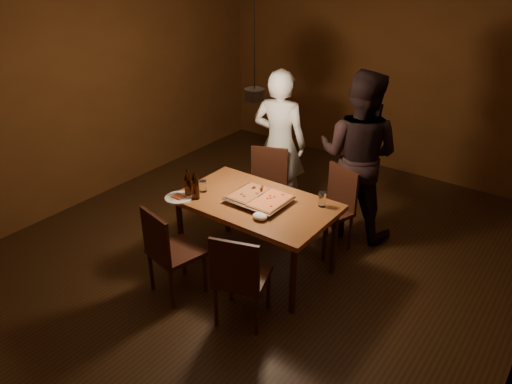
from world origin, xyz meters
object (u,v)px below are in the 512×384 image
Objects in this scene: chair_far_right at (334,201)px; diner_white at (279,144)px; diner_dark at (358,156)px; pendant_lamp at (254,93)px; chair_near_left at (167,246)px; chair_far_left at (267,180)px; chair_near_right at (239,272)px; dining_table at (256,208)px; beer_bottle_a at (188,183)px; pizza_tray at (259,200)px; beer_bottle_b at (195,185)px; plate_slice at (179,198)px.

chair_far_right is 0.31× the size of diner_white.
pendant_lamp is at bearing 57.13° from diner_dark.
chair_near_left is 0.27× the size of diner_dark.
chair_far_left and chair_near_right have the same top height.
diner_white reaches higher than chair_far_right.
pendant_lamp is (-0.10, 0.11, 1.08)m from dining_table.
chair_near_right is at bearing -61.21° from pendant_lamp.
chair_near_right is (0.76, 0.07, 0.00)m from chair_near_left.
pendant_lamp reaches higher than beer_bottle_a.
diner_dark is at bearing 68.17° from pizza_tray.
diner_dark reaches higher than dining_table.
diner_white is (0.02, 1.41, -0.02)m from beer_bottle_b.
plate_slice is 0.14× the size of diner_dark.
chair_near_left reaches higher than dining_table.
chair_near_right is 1.05m from beer_bottle_b.
diner_dark reaches higher than diner_white.
chair_far_right reaches higher than plate_slice.
chair_near_left is 0.65m from beer_bottle_b.
chair_near_right is at bearing 94.77° from chair_far_left.
chair_near_left is (0.05, -1.62, 0.00)m from chair_far_left.
dining_table is at bearing 82.29° from chair_far_right.
chair_far_right and chair_near_right have the same top height.
pizza_tray is (0.03, 0.00, 0.10)m from dining_table.
beer_bottle_a is (-0.17, -1.09, 0.35)m from chair_far_left.
chair_far_left is 1.62m from chair_near_left.
beer_bottle_b is 0.21m from plate_slice.
beer_bottle_a is at bearing 58.63° from chair_far_left.
beer_bottle_b is 0.16× the size of diner_white.
beer_bottle_a is at bearing -153.74° from dining_table.
chair_far_right is 1.07× the size of chair_near_left.
plate_slice is at bearing -151.67° from pizza_tray.
diner_dark reaches higher than pizza_tray.
chair_near_left and chair_near_right have the same top height.
pizza_tray is (0.41, 0.83, 0.24)m from chair_near_left.
chair_far_right is at bearing 62.32° from dining_table.
beer_bottle_a is at bearing -157.02° from pizza_tray.
beer_bottle_a is 0.15× the size of diner_dark.
chair_far_right is 1.61m from plate_slice.
chair_far_right is 1.82m from chair_near_left.
chair_far_right reaches higher than pizza_tray.
plate_slice is (-0.13, -0.10, -0.13)m from beer_bottle_b.
diner_white is at bearing 84.11° from plate_slice.
diner_white is at bearing 96.29° from chair_near_right.
diner_white is at bearing 105.63° from chair_near_left.
chair_far_right is 1.56m from chair_near_right.
beer_bottle_a is 0.09m from beer_bottle_b.
chair_far_right is at bearing 53.45° from pendant_lamp.
chair_far_right is at bearing 69.99° from chair_near_right.
beer_bottle_b is at bearing 69.93° from chair_far_right.
diner_dark reaches higher than chair_near_left.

